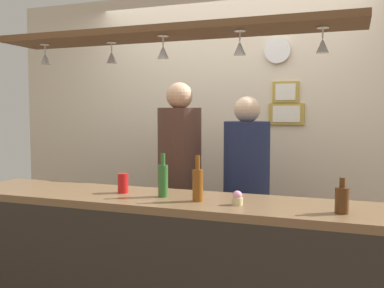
{
  "coord_description": "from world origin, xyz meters",
  "views": [
    {
      "loc": [
        1.03,
        -2.69,
        1.52
      ],
      "look_at": [
        0.0,
        0.1,
        1.3
      ],
      "focal_mm": 40.81,
      "sensor_mm": 36.0,
      "label": 1
    }
  ],
  "objects_px": {
    "drink_can": "(123,183)",
    "picture_frame_upper_small": "(286,92)",
    "person_middle_navy_shirt": "(246,185)",
    "wall_clock": "(277,50)",
    "cupcake": "(237,198)",
    "person_left_brown_shirt": "(180,172)",
    "bottle_beer_green_import": "(163,179)",
    "bottle_beer_amber_tall": "(198,184)",
    "bottle_beer_brown_stubby": "(342,199)",
    "picture_frame_lower_pair": "(286,114)"
  },
  "relations": [
    {
      "from": "drink_can",
      "to": "picture_frame_upper_small",
      "type": "bearing_deg",
      "value": 59.89
    },
    {
      "from": "person_middle_navy_shirt",
      "to": "picture_frame_upper_small",
      "type": "bearing_deg",
      "value": 73.1
    },
    {
      "from": "drink_can",
      "to": "picture_frame_upper_small",
      "type": "height_order",
      "value": "picture_frame_upper_small"
    },
    {
      "from": "wall_clock",
      "to": "cupcake",
      "type": "bearing_deg",
      "value": -88.72
    },
    {
      "from": "person_left_brown_shirt",
      "to": "drink_can",
      "type": "xyz_separation_m",
      "value": [
        -0.08,
        -0.76,
        0.02
      ]
    },
    {
      "from": "person_left_brown_shirt",
      "to": "bottle_beer_green_import",
      "type": "distance_m",
      "value": 0.82
    },
    {
      "from": "drink_can",
      "to": "cupcake",
      "type": "bearing_deg",
      "value": -7.46
    },
    {
      "from": "person_left_brown_shirt",
      "to": "drink_can",
      "type": "relative_size",
      "value": 14.34
    },
    {
      "from": "bottle_beer_amber_tall",
      "to": "bottle_beer_brown_stubby",
      "type": "relative_size",
      "value": 1.44
    },
    {
      "from": "person_middle_navy_shirt",
      "to": "drink_can",
      "type": "relative_size",
      "value": 13.41
    },
    {
      "from": "picture_frame_upper_small",
      "to": "picture_frame_lower_pair",
      "type": "bearing_deg",
      "value": 0.0
    },
    {
      "from": "drink_can",
      "to": "bottle_beer_brown_stubby",
      "type": "bearing_deg",
      "value": -5.01
    },
    {
      "from": "bottle_beer_brown_stubby",
      "to": "wall_clock",
      "type": "relative_size",
      "value": 0.82
    },
    {
      "from": "wall_clock",
      "to": "picture_frame_upper_small",
      "type": "bearing_deg",
      "value": 4.91
    },
    {
      "from": "person_middle_navy_shirt",
      "to": "bottle_beer_green_import",
      "type": "distance_m",
      "value": 0.86
    },
    {
      "from": "bottle_beer_green_import",
      "to": "picture_frame_lower_pair",
      "type": "bearing_deg",
      "value": 69.65
    },
    {
      "from": "person_middle_navy_shirt",
      "to": "picture_frame_lower_pair",
      "type": "relative_size",
      "value": 5.45
    },
    {
      "from": "person_middle_navy_shirt",
      "to": "picture_frame_upper_small",
      "type": "xyz_separation_m",
      "value": [
        0.19,
        0.62,
        0.71
      ]
    },
    {
      "from": "person_left_brown_shirt",
      "to": "cupcake",
      "type": "relative_size",
      "value": 22.42
    },
    {
      "from": "bottle_beer_green_import",
      "to": "picture_frame_upper_small",
      "type": "bearing_deg",
      "value": 70.0
    },
    {
      "from": "bottle_beer_brown_stubby",
      "to": "drink_can",
      "type": "height_order",
      "value": "bottle_beer_brown_stubby"
    },
    {
      "from": "bottle_beer_amber_tall",
      "to": "bottle_beer_brown_stubby",
      "type": "xyz_separation_m",
      "value": [
        0.77,
        -0.03,
        -0.03
      ]
    },
    {
      "from": "bottle_beer_green_import",
      "to": "picture_frame_upper_small",
      "type": "xyz_separation_m",
      "value": [
        0.51,
        1.4,
        0.57
      ]
    },
    {
      "from": "drink_can",
      "to": "cupcake",
      "type": "height_order",
      "value": "drink_can"
    },
    {
      "from": "picture_frame_lower_pair",
      "to": "person_left_brown_shirt",
      "type": "bearing_deg",
      "value": -139.73
    },
    {
      "from": "drink_can",
      "to": "cupcake",
      "type": "distance_m",
      "value": 0.76
    },
    {
      "from": "person_middle_navy_shirt",
      "to": "bottle_beer_green_import",
      "type": "height_order",
      "value": "person_middle_navy_shirt"
    },
    {
      "from": "person_middle_navy_shirt",
      "to": "bottle_beer_green_import",
      "type": "relative_size",
      "value": 6.29
    },
    {
      "from": "bottle_beer_amber_tall",
      "to": "picture_frame_upper_small",
      "type": "xyz_separation_m",
      "value": [
        0.27,
        1.45,
        0.57
      ]
    },
    {
      "from": "bottle_beer_brown_stubby",
      "to": "cupcake",
      "type": "height_order",
      "value": "bottle_beer_brown_stubby"
    },
    {
      "from": "picture_frame_lower_pair",
      "to": "picture_frame_upper_small",
      "type": "relative_size",
      "value": 1.36
    },
    {
      "from": "person_middle_navy_shirt",
      "to": "cupcake",
      "type": "bearing_deg",
      "value": -80.18
    },
    {
      "from": "picture_frame_upper_small",
      "to": "bottle_beer_green_import",
      "type": "bearing_deg",
      "value": -110.0
    },
    {
      "from": "bottle_beer_brown_stubby",
      "to": "bottle_beer_green_import",
      "type": "height_order",
      "value": "bottle_beer_green_import"
    },
    {
      "from": "bottle_beer_amber_tall",
      "to": "picture_frame_lower_pair",
      "type": "bearing_deg",
      "value": 78.94
    },
    {
      "from": "bottle_beer_amber_tall",
      "to": "wall_clock",
      "type": "relative_size",
      "value": 1.18
    },
    {
      "from": "person_left_brown_shirt",
      "to": "person_middle_navy_shirt",
      "type": "relative_size",
      "value": 1.07
    },
    {
      "from": "wall_clock",
      "to": "person_left_brown_shirt",
      "type": "bearing_deg",
      "value": -136.6
    },
    {
      "from": "picture_frame_upper_small",
      "to": "bottle_beer_amber_tall",
      "type": "bearing_deg",
      "value": -100.68
    },
    {
      "from": "person_left_brown_shirt",
      "to": "wall_clock",
      "type": "relative_size",
      "value": 7.95
    },
    {
      "from": "person_left_brown_shirt",
      "to": "picture_frame_lower_pair",
      "type": "distance_m",
      "value": 1.05
    },
    {
      "from": "cupcake",
      "to": "bottle_beer_amber_tall",
      "type": "bearing_deg",
      "value": 175.37
    },
    {
      "from": "person_middle_navy_shirt",
      "to": "bottle_beer_brown_stubby",
      "type": "bearing_deg",
      "value": -51.79
    },
    {
      "from": "person_left_brown_shirt",
      "to": "bottle_beer_amber_tall",
      "type": "distance_m",
      "value": 0.95
    },
    {
      "from": "bottle_beer_amber_tall",
      "to": "picture_frame_lower_pair",
      "type": "xyz_separation_m",
      "value": [
        0.28,
        1.45,
        0.39
      ]
    },
    {
      "from": "bottle_beer_brown_stubby",
      "to": "drink_can",
      "type": "relative_size",
      "value": 1.48
    },
    {
      "from": "picture_frame_lower_pair",
      "to": "bottle_beer_brown_stubby",
      "type": "bearing_deg",
      "value": -71.86
    },
    {
      "from": "bottle_beer_amber_tall",
      "to": "bottle_beer_green_import",
      "type": "bearing_deg",
      "value": 167.92
    },
    {
      "from": "person_middle_navy_shirt",
      "to": "bottle_beer_amber_tall",
      "type": "bearing_deg",
      "value": -95.91
    },
    {
      "from": "person_middle_navy_shirt",
      "to": "wall_clock",
      "type": "xyz_separation_m",
      "value": [
        0.12,
        0.61,
        1.06
      ]
    }
  ]
}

